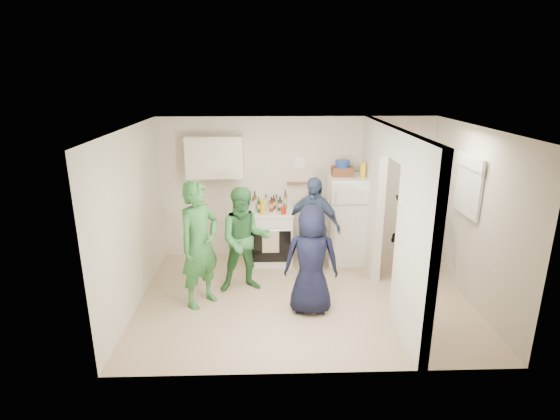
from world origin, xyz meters
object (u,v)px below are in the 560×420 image
at_px(yellow_cup_stack_top, 363,170).
at_px(person_denim, 313,226).
at_px(blue_bowl, 343,164).
at_px(stove, 270,236).
at_px(person_nook, 412,236).
at_px(fridge, 346,220).
at_px(wicker_basket, 342,171).
at_px(person_navy, 311,260).
at_px(person_green_center, 245,240).
at_px(person_green_left, 199,245).

distance_m(yellow_cup_stack_top, person_denim, 1.24).
xyz_separation_m(blue_bowl, person_denim, (-0.53, -0.48, -0.93)).
bearing_deg(stove, person_nook, -23.48).
height_order(stove, person_nook, person_nook).
xyz_separation_m(fridge, person_denim, (-0.63, -0.43, 0.05)).
bearing_deg(yellow_cup_stack_top, wicker_basket, 154.89).
bearing_deg(yellow_cup_stack_top, person_navy, -122.11).
height_order(fridge, wicker_basket, wicker_basket).
height_order(blue_bowl, person_green_center, blue_bowl).
bearing_deg(blue_bowl, person_denim, -137.43).
xyz_separation_m(person_green_left, person_navy, (1.54, -0.27, -0.14)).
xyz_separation_m(fridge, person_green_left, (-2.32, -1.43, 0.14)).
distance_m(stove, person_green_left, 1.82).
bearing_deg(person_denim, blue_bowl, 74.77).
bearing_deg(person_navy, blue_bowl, -106.58).
height_order(stove, person_denim, person_denim).
bearing_deg(wicker_basket, yellow_cup_stack_top, -25.11).
relative_size(fridge, blue_bowl, 6.41).
relative_size(fridge, person_nook, 0.96).
bearing_deg(person_navy, yellow_cup_stack_top, -117.37).
distance_m(person_denim, person_nook, 1.55).
relative_size(blue_bowl, person_navy, 0.16).
distance_m(person_green_left, person_green_center, 0.75).
bearing_deg(person_nook, blue_bowl, -146.94).
relative_size(wicker_basket, person_green_center, 0.22).
height_order(person_denim, person_navy, person_denim).
bearing_deg(fridge, person_denim, -145.32).
bearing_deg(person_green_left, person_denim, -19.09).
distance_m(person_navy, person_nook, 1.81).
xyz_separation_m(stove, fridge, (1.32, -0.03, 0.30)).
height_order(wicker_basket, person_green_left, person_green_left).
relative_size(person_green_center, person_navy, 1.05).
height_order(fridge, person_denim, person_denim).
bearing_deg(person_green_left, person_nook, -40.24).
height_order(person_green_center, person_navy, person_green_center).
bearing_deg(person_denim, person_green_center, -119.60).
bearing_deg(yellow_cup_stack_top, person_green_left, -152.39).
xyz_separation_m(wicker_basket, person_navy, (-0.68, -1.75, -0.85)).
bearing_deg(stove, blue_bowl, 0.94).
distance_m(yellow_cup_stack_top, person_green_left, 2.97).
bearing_deg(blue_bowl, person_nook, -45.40).
relative_size(fridge, person_green_center, 0.95).
xyz_separation_m(stove, person_navy, (0.54, -1.73, 0.30)).
bearing_deg(person_green_left, blue_bowl, -15.87).
bearing_deg(person_nook, stove, -125.02).
bearing_deg(fridge, person_nook, -47.06).
distance_m(wicker_basket, person_nook, 1.57).
distance_m(blue_bowl, yellow_cup_stack_top, 0.36).
bearing_deg(person_green_left, wicker_basket, -15.87).
bearing_deg(person_denim, person_green_left, -117.35).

